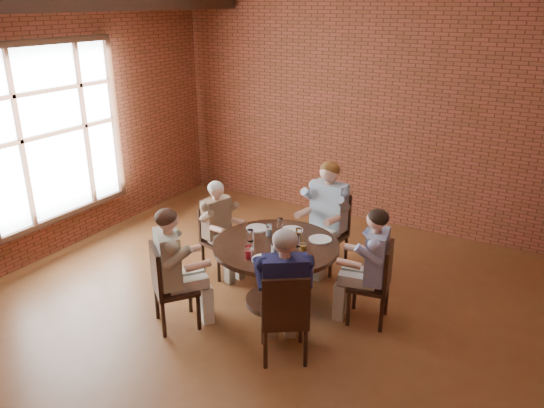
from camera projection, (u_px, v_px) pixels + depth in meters
The scene contains 29 objects.
floor at pixel (244, 327), 5.67m from camera, with size 7.00×7.00×0.00m, color brown.
wall_back at pixel (370, 113), 7.88m from camera, with size 7.00×7.00×0.00m, color brown.
wall_left at pixel (22, 135), 6.58m from camera, with size 7.00×7.00×0.00m, color brown.
ceiling_beam at pixel (46, 0), 5.64m from camera, with size 0.22×6.90×0.26m, color #321A10.
window at pixel (54, 133), 6.89m from camera, with size 0.10×2.16×2.36m.
dining_table at pixel (276, 262), 5.94m from camera, with size 1.40×1.40×0.75m.
chair_a at pixel (377, 281), 5.59m from camera, with size 0.48×0.48×0.92m.
diner_a at pixel (370, 267), 5.57m from camera, with size 0.51×0.62×1.30m, color #3F53A4, non-canonical shape.
chair_b at pixel (329, 227), 6.84m from camera, with size 0.51×0.51×0.98m.
diner_b at pixel (326, 217), 6.70m from camera, with size 0.58×0.71×1.41m, color #9EB5C9, non-canonical shape.
chair_c at pixel (216, 237), 6.67m from camera, with size 0.46×0.46×0.88m.
diner_c at pixel (219, 229), 6.57m from camera, with size 0.46×0.57×1.22m, color brown, non-canonical shape.
chair_d at pixel (167, 284), 5.52m from camera, with size 0.60×0.60×0.94m.
diner_d at pixel (175, 269), 5.49m from camera, with size 0.53×0.65×1.34m, color #B59A8E, non-canonical shape.
chair_e at pixel (285, 315), 4.96m from camera, with size 0.61×0.61×0.95m.
diner_e at pixel (284, 294), 4.99m from camera, with size 0.54×0.67×1.36m, color #171941, non-canonical shape.
plate_a at pixel (320, 239), 5.95m from camera, with size 0.26×0.26×0.01m, color white.
plate_b at pixel (292, 230), 6.19m from camera, with size 0.26×0.26×0.01m, color white.
plate_c at pixel (257, 228), 6.24m from camera, with size 0.26×0.26×0.01m, color white.
plate_d at pixel (264, 259), 5.49m from camera, with size 0.26×0.26×0.01m, color white.
glass_a at pixel (297, 240), 5.78m from camera, with size 0.07×0.07×0.14m, color white.
glass_b at pixel (299, 234), 5.93m from camera, with size 0.07×0.07×0.14m, color white.
glass_c at pixel (280, 224), 6.19m from camera, with size 0.07×0.07×0.14m, color white.
glass_d at pixel (269, 230), 6.03m from camera, with size 0.07×0.07×0.14m, color white.
glass_e at pixel (250, 235), 5.90m from camera, with size 0.07×0.07×0.14m, color white.
glass_f at pixel (248, 253), 5.50m from camera, with size 0.07×0.07×0.14m, color white.
glass_g at pixel (274, 248), 5.61m from camera, with size 0.07×0.07×0.14m, color white.
glass_h at pixel (303, 247), 5.62m from camera, with size 0.07×0.07×0.14m, color white.
smartphone at pixel (299, 262), 5.45m from camera, with size 0.07×0.13×0.01m, color black.
Camera 1 is at (2.68, -4.01, 3.28)m, focal length 35.00 mm.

